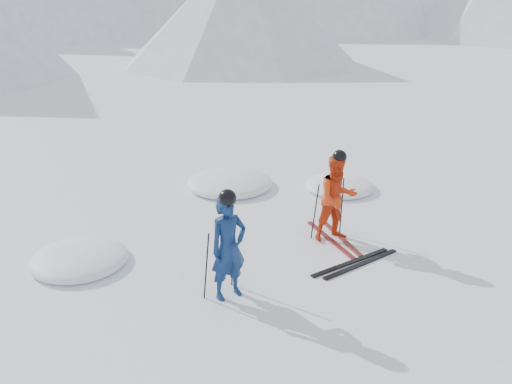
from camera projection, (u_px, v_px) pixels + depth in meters
ground at (354, 229)px, 10.51m from camera, size 160.00×160.00×0.00m
skier_blue at (228, 248)px, 7.98m from camera, size 0.61×0.42×1.62m
skier_red at (337, 198)px, 9.83m from camera, size 0.93×0.82×1.62m
pole_blue_left at (206, 266)px, 8.02m from camera, size 0.11×0.08×1.08m
pole_blue_right at (233, 253)px, 8.40m from camera, size 0.11×0.07×1.08m
pole_red_left at (315, 212)px, 9.93m from camera, size 0.11×0.09×1.08m
pole_red_right at (342, 206)px, 10.20m from camera, size 0.11×0.08×1.08m
ski_worn_left at (330, 240)px, 10.04m from camera, size 0.55×1.66×0.03m
ski_worn_right at (339, 236)px, 10.18m from camera, size 0.66×1.63×0.03m
ski_loose_a at (351, 262)px, 9.22m from camera, size 1.70×0.20×0.03m
ski_loose_b at (361, 264)px, 9.17m from camera, size 1.70×0.14×0.03m
snow_lumps at (227, 204)px, 11.73m from camera, size 7.70×3.48×0.44m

